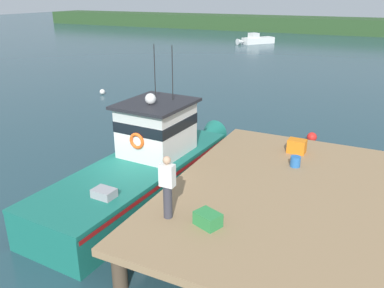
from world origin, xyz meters
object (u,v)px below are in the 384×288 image
mooring_buoy_spare_mooring (312,137)px  moored_boat_far_right (256,40)px  deckhand_by_the_boat (167,186)px  main_fishing_boat (147,164)px  crate_stack_mid_dock (208,219)px  mooring_buoy_inshore (102,92)px  crate_single_far (297,146)px  bait_bucket (295,161)px

mooring_buoy_spare_mooring → moored_boat_far_right: bearing=111.5°
deckhand_by_the_boat → main_fishing_boat: bearing=130.0°
crate_stack_mid_dock → deckhand_by_the_boat: size_ratio=0.37×
main_fishing_boat → moored_boat_far_right: bearing=102.7°
mooring_buoy_inshore → mooring_buoy_spare_mooring: bearing=-12.1°
mooring_buoy_inshore → crate_stack_mid_dock: bearing=-44.3°
crate_single_far → mooring_buoy_spare_mooring: crate_single_far is taller
main_fishing_boat → mooring_buoy_spare_mooring: size_ratio=22.21×
moored_boat_far_right → mooring_buoy_inshore: (-0.71, -31.25, -0.30)m
crate_single_far → moored_boat_far_right: crate_single_far is taller
bait_bucket → deckhand_by_the_boat: size_ratio=0.21×
bait_bucket → moored_boat_far_right: (-13.95, 40.13, -0.89)m
bait_bucket → mooring_buoy_inshore: bait_bucket is taller
mooring_buoy_spare_mooring → bait_bucket: bearing=-85.8°
crate_single_far → mooring_buoy_spare_mooring: 4.79m
crate_single_far → moored_boat_far_right: (-13.73, 38.93, -0.96)m
main_fishing_boat → bait_bucket: main_fishing_boat is taller
main_fishing_boat → bait_bucket: size_ratio=29.07×
deckhand_by_the_boat → moored_boat_far_right: deckhand_by_the_boat is taller
crate_stack_mid_dock → bait_bucket: size_ratio=1.76×
bait_bucket → deckhand_by_the_boat: (-2.14, -4.45, 0.69)m
crate_single_far → mooring_buoy_inshore: (-14.44, 7.68, -1.26)m
main_fishing_boat → mooring_buoy_inshore: size_ratio=27.94×
mooring_buoy_spare_mooring → crate_stack_mid_dock: bearing=-93.8°
crate_stack_mid_dock → bait_bucket: same height
crate_stack_mid_dock → mooring_buoy_inshore: crate_stack_mid_dock is taller
mooring_buoy_inshore → moored_boat_far_right: bearing=88.7°
mooring_buoy_spare_mooring → deckhand_by_the_boat: bearing=-99.4°
main_fishing_boat → mooring_buoy_inshore: (-10.09, 10.43, -0.83)m
deckhand_by_the_boat → mooring_buoy_spare_mooring: size_ratio=3.66×
crate_stack_mid_dock → bait_bucket: bearing=75.8°
crate_single_far → bait_bucket: 1.22m
deckhand_by_the_boat → mooring_buoy_spare_mooring: (1.70, 10.28, -1.84)m
mooring_buoy_inshore → mooring_buoy_spare_mooring: mooring_buoy_spare_mooring is taller
crate_single_far → main_fishing_boat: bearing=-147.6°
main_fishing_boat → deckhand_by_the_boat: (2.43, -2.90, 1.05)m
bait_bucket → mooring_buoy_spare_mooring: bait_bucket is taller
main_fishing_boat → moored_boat_far_right: size_ratio=1.96×
main_fishing_boat → crate_stack_mid_dock: size_ratio=16.47×
crate_stack_mid_dock → mooring_buoy_inshore: (-13.55, 13.24, -1.19)m
moored_boat_far_right → deckhand_by_the_boat: bearing=-75.2°
crate_stack_mid_dock → bait_bucket: (1.11, 4.36, -0.00)m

